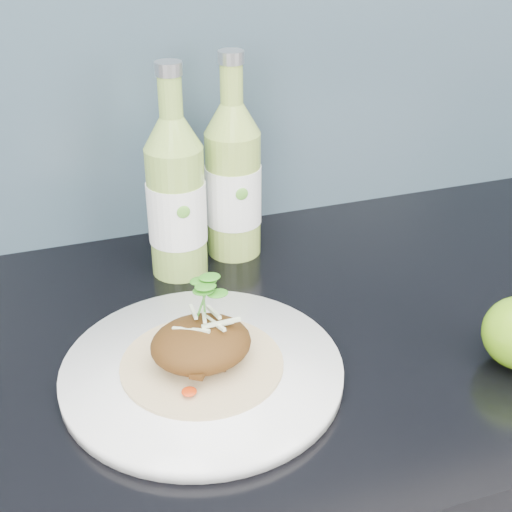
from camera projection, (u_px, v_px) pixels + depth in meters
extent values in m
cylinder|color=white|center=(202.00, 371.00, 0.74)|extent=(0.36, 0.36, 0.02)
cylinder|color=tan|center=(202.00, 364.00, 0.74)|extent=(0.17, 0.17, 0.00)
ellipsoid|color=#52300F|center=(201.00, 344.00, 0.73)|extent=(0.10, 0.09, 0.05)
cylinder|color=#86AA47|center=(177.00, 212.00, 0.90)|extent=(0.09, 0.09, 0.17)
cone|color=#86AA47|center=(172.00, 132.00, 0.85)|extent=(0.07, 0.07, 0.04)
cylinder|color=#86AA47|center=(170.00, 96.00, 0.83)|extent=(0.03, 0.03, 0.05)
cylinder|color=silver|center=(168.00, 68.00, 0.81)|extent=(0.03, 0.03, 0.02)
cylinder|color=white|center=(177.00, 211.00, 0.90)|extent=(0.09, 0.09, 0.08)
ellipsoid|color=#59A533|center=(184.00, 212.00, 0.86)|extent=(0.02, 0.00, 0.02)
cylinder|color=#8FAC47|center=(233.00, 194.00, 0.95)|extent=(0.10, 0.10, 0.17)
cone|color=#8FAC47|center=(232.00, 118.00, 0.90)|extent=(0.07, 0.07, 0.04)
cylinder|color=#8FAC47|center=(231.00, 84.00, 0.87)|extent=(0.03, 0.03, 0.05)
cylinder|color=silver|center=(231.00, 57.00, 0.86)|extent=(0.03, 0.03, 0.02)
cylinder|color=white|center=(233.00, 194.00, 0.95)|extent=(0.10, 0.10, 0.08)
ellipsoid|color=#59A533|center=(242.00, 194.00, 0.91)|extent=(0.02, 0.00, 0.02)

